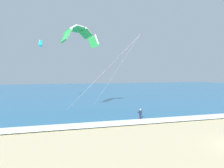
# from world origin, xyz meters

# --- Properties ---
(sea) EXTENTS (200.00, 120.00, 0.20)m
(sea) POSITION_xyz_m (0.00, 71.81, 0.10)
(sea) COLOR teal
(sea) RESTS_ON ground
(surf_foam) EXTENTS (200.00, 2.97, 0.04)m
(surf_foam) POSITION_xyz_m (0.00, 12.81, 0.22)
(surf_foam) COLOR white
(surf_foam) RESTS_ON sea
(surfboard) EXTENTS (0.78, 1.47, 0.09)m
(surfboard) POSITION_xyz_m (-4.32, 14.32, 0.03)
(surfboard) COLOR white
(surfboard) RESTS_ON ground
(kitesurfer) EXTENTS (0.61, 0.60, 1.69)m
(kitesurfer) POSITION_xyz_m (-4.33, 14.34, 0.94)
(kitesurfer) COLOR #191E38
(kitesurfer) RESTS_ON ground
(kite_primary) EXTENTS (10.66, 10.71, 13.36)m
(kite_primary) POSITION_xyz_m (-11.56, 22.33, 13.18)
(kite_primary) COLOR green
(kite_distant) EXTENTS (0.93, 4.04, 1.41)m
(kite_distant) POSITION_xyz_m (-17.32, 41.93, 14.00)
(kite_distant) COLOR teal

